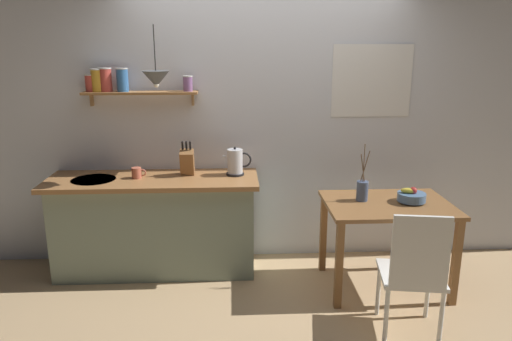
{
  "coord_description": "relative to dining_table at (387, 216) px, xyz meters",
  "views": [
    {
      "loc": [
        -0.31,
        -3.78,
        2.03
      ],
      "look_at": [
        -0.1,
        0.25,
        0.95
      ],
      "focal_mm": 33.86,
      "sensor_mm": 36.0,
      "label": 1
    }
  ],
  "objects": [
    {
      "name": "coffee_mug_by_sink",
      "position": [
        -2.1,
        0.39,
        0.3
      ],
      "size": [
        0.12,
        0.08,
        0.09
      ],
      "color": "#C6664C",
      "rests_on": "kitchen_counter"
    },
    {
      "name": "pendant_lamp",
      "position": [
        -1.87,
        0.24,
        1.11
      ],
      "size": [
        0.22,
        0.22,
        0.49
      ],
      "color": "black"
    },
    {
      "name": "back_wall",
      "position": [
        -0.77,
        0.73,
        0.72
      ],
      "size": [
        6.8,
        0.11,
        2.7
      ],
      "color": "silver",
      "rests_on": "ground_plane"
    },
    {
      "name": "kitchen_counter",
      "position": [
        -1.97,
        0.4,
        -0.19
      ],
      "size": [
        1.83,
        0.63,
        0.88
      ],
      "color": "gray",
      "rests_on": "ground_plane"
    },
    {
      "name": "dining_table",
      "position": [
        0.0,
        0.0,
        0.0
      ],
      "size": [
        1.02,
        0.75,
        0.75
      ],
      "color": "brown",
      "rests_on": "ground_plane"
    },
    {
      "name": "fruit_bowl",
      "position": [
        0.19,
        0.0,
        0.17
      ],
      "size": [
        0.23,
        0.23,
        0.13
      ],
      "color": "#51759E",
      "rests_on": "dining_table"
    },
    {
      "name": "ground_plane",
      "position": [
        -0.97,
        0.08,
        -0.63
      ],
      "size": [
        14.0,
        14.0,
        0.0
      ],
      "primitive_type": "plane",
      "color": "tan"
    },
    {
      "name": "electric_kettle",
      "position": [
        -1.25,
        0.45,
        0.36
      ],
      "size": [
        0.25,
        0.16,
        0.26
      ],
      "color": "black",
      "rests_on": "kitchen_counter"
    },
    {
      "name": "wall_shelf",
      "position": [
        -2.21,
        0.58,
        1.03
      ],
      "size": [
        0.99,
        0.2,
        0.34
      ],
      "color": "#9E6B3D"
    },
    {
      "name": "twig_vase",
      "position": [
        -0.2,
        0.07,
        0.21
      ],
      "size": [
        0.1,
        0.1,
        0.48
      ],
      "color": "#475675",
      "rests_on": "dining_table"
    },
    {
      "name": "knife_block",
      "position": [
        -1.67,
        0.46,
        0.37
      ],
      "size": [
        0.12,
        0.17,
        0.31
      ],
      "color": "brown",
      "rests_on": "kitchen_counter"
    },
    {
      "name": "dining_chair_near",
      "position": [
        -0.04,
        -0.75,
        -0.11
      ],
      "size": [
        0.49,
        0.5,
        0.96
      ],
      "color": "white",
      "rests_on": "ground_plane"
    }
  ]
}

